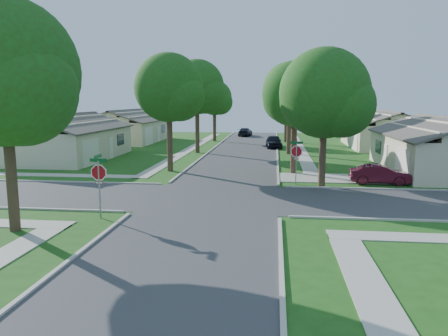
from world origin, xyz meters
name	(u,v)px	position (x,y,z in m)	size (l,w,h in m)	color
ground	(214,198)	(0.00, 0.00, 0.00)	(100.00, 100.00, 0.00)	#1D4C14
road_ns	(214,198)	(0.00, 0.00, 0.00)	(7.00, 100.00, 0.02)	#333335
sidewalk_ne	(300,149)	(6.10, 26.00, 0.02)	(1.20, 40.00, 0.04)	#9E9B91
sidewalk_nw	(193,147)	(-6.10, 26.00, 0.02)	(1.20, 40.00, 0.04)	#9E9B91
driveway	(340,178)	(7.90, 7.10, 0.03)	(8.80, 3.60, 0.05)	#9E9B91
stop_sign_sw	(99,175)	(-4.70, -4.70, 2.03)	(1.05, 0.80, 2.98)	gray
stop_sign_ne	(296,153)	(4.70, 4.70, 2.03)	(1.05, 0.80, 2.98)	gray
tree_e_near	(296,97)	(4.75, 9.01, 5.64)	(4.97, 4.80, 8.28)	#38281C
tree_e_mid	(290,92)	(4.76, 21.01, 6.25)	(5.59, 5.40, 9.21)	#38281C
tree_e_far	(287,96)	(4.75, 34.01, 5.98)	(5.17, 5.00, 8.72)	#38281C
tree_w_near	(170,91)	(-4.64, 9.01, 6.12)	(5.38, 5.20, 8.97)	#38281C
tree_w_mid	(198,90)	(-4.64, 21.01, 6.49)	(5.80, 5.60, 9.56)	#38281C
tree_w_far	(215,99)	(-4.65, 34.01, 5.51)	(4.76, 4.60, 8.04)	#38281C
tree_sw_corner	(6,79)	(-7.44, -6.99, 6.26)	(6.21, 6.00, 9.55)	#38281C
tree_ne_corner	(325,97)	(6.36, 4.21, 5.59)	(5.80, 5.60, 8.66)	#38281C
house_ne_near	(443,152)	(15.99, 11.00, 1.52)	(8.42, 13.60, 4.23)	#BAAE92
house_ne_far	(385,134)	(15.99, 29.00, 1.52)	(8.42, 13.60, 4.23)	#BAAE92
house_nw_near	(67,142)	(-15.99, 15.00, 1.52)	(8.42, 13.60, 4.23)	#BAAE92
house_nw_far	(128,130)	(-15.99, 32.00, 1.52)	(8.42, 13.60, 4.23)	#BAAE92
car_driveway	(380,174)	(10.18, 5.50, 0.64)	(1.34, 3.86, 1.27)	#4A0F1E
car_curb_east	(274,141)	(3.20, 26.63, 0.73)	(1.72, 4.27, 1.45)	black
car_curb_west	(245,132)	(-1.20, 42.67, 0.62)	(1.75, 4.30, 1.25)	black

